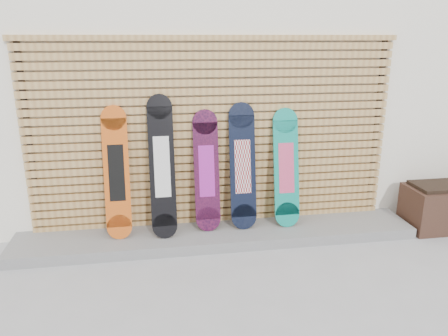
{
  "coord_description": "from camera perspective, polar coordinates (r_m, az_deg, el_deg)",
  "views": [
    {
      "loc": [
        -0.82,
        -3.91,
        2.28
      ],
      "look_at": [
        -0.06,
        0.75,
        0.85
      ],
      "focal_mm": 35.0,
      "sensor_mm": 36.0,
      "label": 1
    }
  ],
  "objects": [
    {
      "name": "slat_wall",
      "position": [
        5.04,
        -1.38,
        4.57
      ],
      "size": [
        4.26,
        0.08,
        2.29
      ],
      "color": "#AE8248",
      "rests_on": "ground"
    },
    {
      "name": "snowboard_2",
      "position": [
        4.97,
        -2.29,
        -0.4
      ],
      "size": [
        0.28,
        0.29,
        1.38
      ],
      "color": "black",
      "rests_on": "concrete_step"
    },
    {
      "name": "snowboard_1",
      "position": [
        4.86,
        -8.09,
        0.16
      ],
      "size": [
        0.28,
        0.39,
        1.56
      ],
      "color": "black",
      "rests_on": "concrete_step"
    },
    {
      "name": "snowboard_3",
      "position": [
        5.02,
        2.45,
        0.18
      ],
      "size": [
        0.3,
        0.3,
        1.45
      ],
      "color": "black",
      "rests_on": "concrete_step"
    },
    {
      "name": "snowboard_4",
      "position": [
        5.15,
        8.12,
        0.0
      ],
      "size": [
        0.3,
        0.32,
        1.37
      ],
      "color": "#0D8474",
      "rests_on": "concrete_step"
    },
    {
      "name": "building",
      "position": [
        7.54,
        0.91,
        13.2
      ],
      "size": [
        12.0,
        5.0,
        3.6
      ],
      "primitive_type": "cube",
      "color": "white",
      "rests_on": "ground"
    },
    {
      "name": "snowboard_0",
      "position": [
        4.92,
        -13.86,
        -0.63
      ],
      "size": [
        0.28,
        0.33,
        1.45
      ],
      "color": "#CC5415",
      "rests_on": "concrete_step"
    },
    {
      "name": "concrete_step",
      "position": [
        5.14,
        -0.84,
        -8.72
      ],
      "size": [
        4.6,
        0.7,
        0.12
      ],
      "primitive_type": "cube",
      "color": "slate",
      "rests_on": "ground"
    },
    {
      "name": "ground",
      "position": [
        4.6,
        2.33,
        -12.88
      ],
      "size": [
        80.0,
        80.0,
        0.0
      ],
      "primitive_type": "plane",
      "color": "#99999C",
      "rests_on": "ground"
    }
  ]
}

